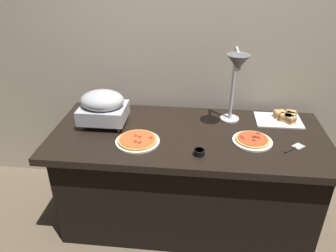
# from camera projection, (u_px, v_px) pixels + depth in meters

# --- Properties ---
(ground_plane) EXTENTS (8.00, 8.00, 0.00)m
(ground_plane) POSITION_uv_depth(u_px,v_px,m) (186.00, 215.00, 2.61)
(ground_plane) COLOR brown
(back_wall) EXTENTS (4.40, 0.04, 2.40)m
(back_wall) POSITION_uv_depth(u_px,v_px,m) (194.00, 51.00, 2.47)
(back_wall) COLOR #B7A893
(back_wall) RESTS_ON ground_plane
(buffet_table) EXTENTS (1.90, 0.84, 0.76)m
(buffet_table) POSITION_uv_depth(u_px,v_px,m) (187.00, 177.00, 2.42)
(buffet_table) COLOR black
(buffet_table) RESTS_ON ground_plane
(chafing_dish) EXTENTS (0.33, 0.27, 0.26)m
(chafing_dish) POSITION_uv_depth(u_px,v_px,m) (103.00, 106.00, 2.30)
(chafing_dish) COLOR #B7BABF
(chafing_dish) RESTS_ON buffet_table
(heat_lamp) EXTENTS (0.15, 0.31, 0.55)m
(heat_lamp) POSITION_uv_depth(u_px,v_px,m) (237.00, 70.00, 2.11)
(heat_lamp) COLOR #B7BABF
(heat_lamp) RESTS_ON buffet_table
(pizza_plate_front) EXTENTS (0.29, 0.29, 0.03)m
(pizza_plate_front) POSITION_uv_depth(u_px,v_px,m) (138.00, 140.00, 2.14)
(pizza_plate_front) COLOR white
(pizza_plate_front) RESTS_ON buffet_table
(pizza_plate_center) EXTENTS (0.26, 0.26, 0.03)m
(pizza_plate_center) POSITION_uv_depth(u_px,v_px,m) (252.00, 140.00, 2.14)
(pizza_plate_center) COLOR white
(pizza_plate_center) RESTS_ON buffet_table
(sandwich_platter) EXTENTS (0.33, 0.24, 0.06)m
(sandwich_platter) POSITION_uv_depth(u_px,v_px,m) (283.00, 118.00, 2.40)
(sandwich_platter) COLOR white
(sandwich_platter) RESTS_ON buffet_table
(sauce_cup_near) EXTENTS (0.07, 0.07, 0.04)m
(sauce_cup_near) POSITION_uv_depth(u_px,v_px,m) (199.00, 152.00, 2.00)
(sauce_cup_near) COLOR black
(sauce_cup_near) RESTS_ON buffet_table
(serving_spatula) EXTENTS (0.15, 0.14, 0.01)m
(serving_spatula) POSITION_uv_depth(u_px,v_px,m) (294.00, 148.00, 2.07)
(serving_spatula) COLOR #B7BABF
(serving_spatula) RESTS_ON buffet_table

